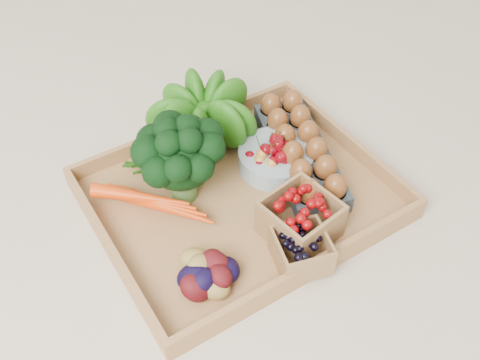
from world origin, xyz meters
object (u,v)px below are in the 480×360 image
broccoli (182,172)px  cherry_bowl (276,158)px  tray (240,198)px  egg_carton (299,154)px

broccoli → cherry_bowl: size_ratio=1.08×
tray → broccoli: size_ratio=3.26×
egg_carton → cherry_bowl: bearing=-177.6°
egg_carton → broccoli: bearing=-170.5°
cherry_bowl → broccoli: bearing=172.4°
broccoli → tray: bearing=-32.8°
tray → broccoli: broccoli is taller
cherry_bowl → egg_carton: bearing=-16.5°
broccoli → cherry_bowl: bearing=-7.6°
broccoli → egg_carton: broccoli is taller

